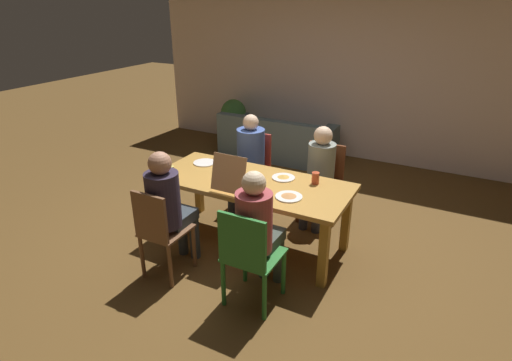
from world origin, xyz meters
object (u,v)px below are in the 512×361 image
(dining_table, at_px, (251,189))
(drinking_glass_1, at_px, (315,178))
(plate_0, at_px, (205,163))
(chair_0, at_px, (249,255))
(person_3, at_px, (168,203))
(chair_2, at_px, (322,180))
(person_0, at_px, (258,226))
(person_1, at_px, (248,155))
(pizza_box_0, at_px, (238,181))
(drinking_glass_0, at_px, (171,171))
(plate_1, at_px, (289,196))
(person_2, at_px, (319,168))
(chair_1, at_px, (254,168))
(chair_3, at_px, (160,230))
(couch, at_px, (277,142))
(potted_plant, at_px, (234,119))
(plate_2, at_px, (283,177))

(dining_table, relative_size, drinking_glass_1, 16.63)
(plate_0, xyz_separation_m, drinking_glass_1, (1.30, 0.05, 0.05))
(chair_0, xyz_separation_m, person_3, (-0.91, 0.13, 0.20))
(chair_2, distance_m, drinking_glass_1, 0.75)
(chair_2, bearing_deg, drinking_glass_1, -77.70)
(dining_table, relative_size, person_0, 1.66)
(person_1, distance_m, pizza_box_0, 1.03)
(person_1, relative_size, chair_2, 1.29)
(drinking_glass_0, xyz_separation_m, drinking_glass_1, (1.40, 0.52, 0.01))
(dining_table, relative_size, plate_1, 7.95)
(person_0, relative_size, person_2, 1.06)
(chair_1, distance_m, plate_1, 1.46)
(chair_3, distance_m, drinking_glass_1, 1.59)
(plate_1, bearing_deg, pizza_box_0, 179.98)
(couch, bearing_deg, drinking_glass_1, -56.78)
(chair_0, height_order, person_1, person_1)
(drinking_glass_0, height_order, potted_plant, drinking_glass_0)
(couch, bearing_deg, person_2, -52.36)
(drinking_glass_1, xyz_separation_m, potted_plant, (-2.48, 2.57, -0.34))
(drinking_glass_1, distance_m, potted_plant, 3.59)
(chair_0, bearing_deg, chair_3, -178.67)
(plate_0, bearing_deg, plate_2, 1.71)
(chair_0, xyz_separation_m, plate_0, (-1.15, 1.08, 0.23))
(chair_0, height_order, plate_1, chair_0)
(chair_2, bearing_deg, chair_1, 179.62)
(chair_0, distance_m, drinking_glass_0, 1.42)
(chair_3, bearing_deg, potted_plant, 110.94)
(drinking_glass_0, bearing_deg, plate_0, 78.57)
(plate_1, relative_size, drinking_glass_0, 2.29)
(pizza_box_0, relative_size, couch, 0.24)
(chair_0, relative_size, chair_3, 1.01)
(drinking_glass_0, bearing_deg, person_3, -54.67)
(plate_0, relative_size, potted_plant, 0.31)
(chair_1, distance_m, chair_3, 1.82)
(plate_0, height_order, plate_1, plate_1)
(chair_3, distance_m, potted_plant, 3.98)
(chair_1, height_order, potted_plant, chair_1)
(chair_1, distance_m, person_1, 0.26)
(chair_1, bearing_deg, person_2, -8.67)
(chair_2, distance_m, person_3, 1.91)
(dining_table, bearing_deg, chair_1, 116.83)
(plate_0, relative_size, plate_1, 0.99)
(dining_table, bearing_deg, couch, 109.58)
(dining_table, height_order, potted_plant, potted_plant)
(person_2, xyz_separation_m, pizza_box_0, (-0.51, -0.94, 0.11))
(person_1, distance_m, plate_2, 0.91)
(dining_table, height_order, chair_0, chair_0)
(pizza_box_0, xyz_separation_m, plate_2, (0.31, 0.38, -0.04))
(chair_1, xyz_separation_m, person_1, (-0.00, -0.14, 0.22))
(person_2, height_order, plate_2, person_2)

